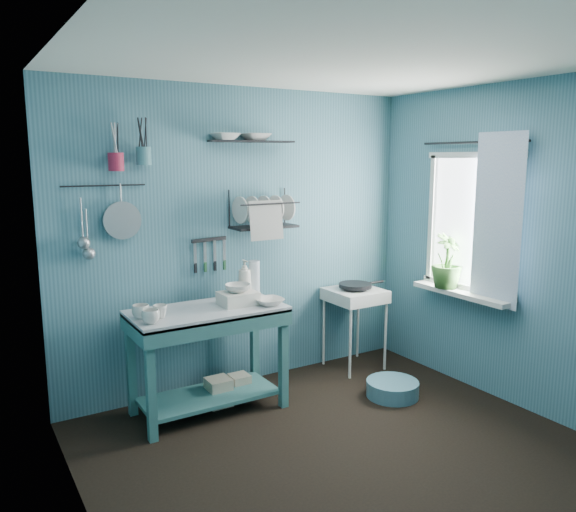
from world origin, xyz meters
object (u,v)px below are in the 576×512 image
colander (122,220)px  floor_basin (392,389)px  hotplate_stand (354,328)px  utensil_cup_teal (144,156)px  frying_pan (355,285)px  mug_right (141,312)px  water_bottle (254,277)px  wash_tub (238,298)px  utensil_cup_magenta (116,162)px  work_counter (208,360)px  mug_mid (160,311)px  storage_tin_large (218,392)px  storage_tin_small (240,386)px  dish_rack (264,209)px  soap_bottle (245,278)px  potted_plant (447,261)px  mug_left (151,317)px

colander → floor_basin: bearing=-25.3°
hotplate_stand → utensil_cup_teal: bearing=175.7°
frying_pan → colander: bearing=174.3°
mug_right → floor_basin: mug_right is taller
water_bottle → wash_tub: bearing=-138.4°
mug_right → water_bottle: size_ratio=0.44×
frying_pan → utensil_cup_magenta: 2.35m
work_counter → mug_mid: bearing=177.1°
storage_tin_large → floor_basin: bearing=-24.6°
work_counter → utensil_cup_teal: utensil_cup_teal is taller
storage_tin_small → frying_pan: bearing=3.4°
frying_pan → dish_rack: 1.15m
soap_bottle → storage_tin_small: bearing=-135.0°
frying_pan → utensil_cup_magenta: (-2.06, 0.17, 1.12)m
wash_tub → potted_plant: size_ratio=0.60×
utensil_cup_magenta → colander: bearing=44.2°
mug_mid → floor_basin: bearing=-15.2°
water_bottle → dish_rack: size_ratio=0.51×
wash_tub → colander: colander is taller
storage_tin_small → floor_basin: size_ratio=0.47×
storage_tin_small → hotplate_stand: bearing=3.4°
mug_left → water_bottle: (1.00, 0.38, 0.09)m
mug_left → hotplate_stand: size_ratio=0.17×
mug_left → colander: (-0.02, 0.51, 0.61)m
frying_pan → utensil_cup_magenta: utensil_cup_magenta is taller
dish_rack → utensil_cup_teal: bearing=-179.6°
wash_tub → dish_rack: bearing=36.6°
mug_right → soap_bottle: soap_bottle is taller
potted_plant → mug_right: bearing=168.9°
frying_pan → hotplate_stand: bearing=0.0°
mug_left → wash_tub: 0.74m
storage_tin_small → mug_left: bearing=-162.9°
frying_pan → soap_bottle: bearing=177.5°
hotplate_stand → utensil_cup_teal: size_ratio=5.71×
water_bottle → storage_tin_large: water_bottle is taller
dish_rack → storage_tin_small: bearing=-147.4°
work_counter → storage_tin_small: size_ratio=5.75×
work_counter → mug_mid: mug_mid is taller
dish_rack → storage_tin_large: 1.52m
work_counter → floor_basin: 1.53m
mug_right → utensil_cup_magenta: utensil_cup_magenta is taller
soap_bottle → storage_tin_large: (-0.32, -0.15, -0.85)m
mug_mid → dish_rack: (1.02, 0.33, 0.65)m
mug_right → dish_rack: bearing=13.4°
dish_rack → potted_plant: dish_rack is taller
water_bottle → floor_basin: 1.45m
work_counter → utensil_cup_magenta: bearing=137.0°
water_bottle → utensil_cup_magenta: 1.42m
frying_pan → floor_basin: frying_pan is taller
work_counter → hotplate_stand: bearing=-6.1°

